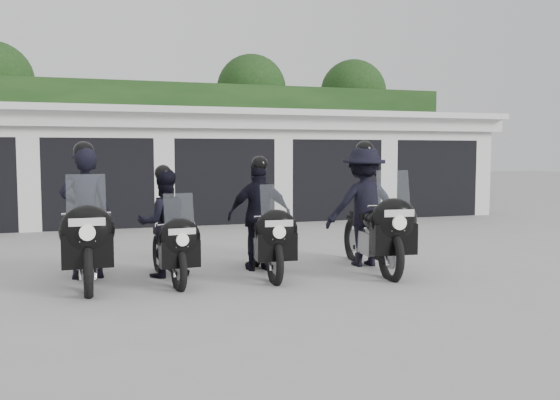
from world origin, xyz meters
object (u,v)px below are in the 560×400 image
object	(u,v)px
police_bike_a	(86,225)
police_bike_b	(166,230)
police_bike_c	(262,222)
police_bike_d	(368,212)

from	to	relation	value
police_bike_a	police_bike_b	xyz separation A→B (m)	(1.11, -0.07, -0.10)
police_bike_b	police_bike_c	bearing A→B (deg)	-3.84
police_bike_a	police_bike_c	size ratio (longest dim) A/B	1.12
police_bike_a	police_bike_b	distance (m)	1.12
police_bike_a	police_bike_d	world-z (taller)	police_bike_d
police_bike_b	police_bike_d	distance (m)	3.20
police_bike_a	police_bike_c	xyz separation A→B (m)	(2.58, -0.04, -0.04)
police_bike_d	police_bike_a	bearing A→B (deg)	-177.10
police_bike_a	police_bike_c	world-z (taller)	police_bike_a
police_bike_b	police_bike_a	bearing A→B (deg)	171.23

